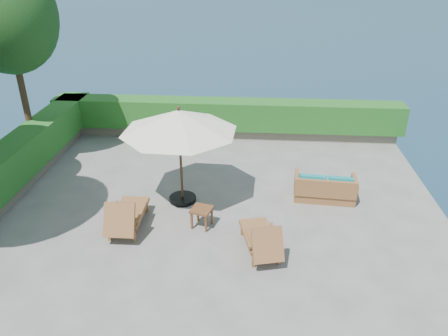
# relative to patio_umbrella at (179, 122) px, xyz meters

# --- Properties ---
(ground) EXTENTS (12.00, 12.00, 0.00)m
(ground) POSITION_rel_patio_umbrella_xyz_m (0.84, -0.94, -2.27)
(ground) COLOR gray
(ground) RESTS_ON ground
(foundation) EXTENTS (12.00, 12.00, 3.00)m
(foundation) POSITION_rel_patio_umbrella_xyz_m (0.84, -0.94, -3.82)
(foundation) COLOR #5F554B
(foundation) RESTS_ON ocean
(ocean) EXTENTS (600.00, 600.00, 0.00)m
(ocean) POSITION_rel_patio_umbrella_xyz_m (0.84, -0.94, -5.27)
(ocean) COLOR #193B4F
(ocean) RESTS_ON ground
(planter_wall_far) EXTENTS (12.00, 0.60, 0.36)m
(planter_wall_far) POSITION_rel_patio_umbrella_xyz_m (0.84, 4.66, -2.09)
(planter_wall_far) COLOR slate
(planter_wall_far) RESTS_ON ground
(hedge_far) EXTENTS (12.40, 0.90, 1.00)m
(hedge_far) POSITION_rel_patio_umbrella_xyz_m (0.84, 4.66, -1.42)
(hedge_far) COLOR #204F16
(hedge_far) RESTS_ON planter_wall_far
(tree_far) EXTENTS (2.80, 2.80, 6.03)m
(tree_far) POSITION_rel_patio_umbrella_xyz_m (-5.16, 2.26, 2.14)
(tree_far) COLOR #472E1B
(tree_far) RESTS_ON ground
(patio_umbrella) EXTENTS (3.98, 3.98, 2.68)m
(patio_umbrella) POSITION_rel_patio_umbrella_xyz_m (0.00, 0.00, 0.00)
(patio_umbrella) COLOR black
(patio_umbrella) RESTS_ON ground
(lounge_left) EXTENTS (0.80, 1.73, 0.99)m
(lounge_left) POSITION_rel_patio_umbrella_xyz_m (-1.11, -1.45, -1.85)
(lounge_left) COLOR brown
(lounge_left) RESTS_ON ground
(lounge_right) EXTENTS (1.03, 1.72, 0.93)m
(lounge_right) POSITION_rel_patio_umbrella_xyz_m (2.12, -2.13, -1.88)
(lounge_right) COLOR brown
(lounge_right) RESTS_ON ground
(side_table) EXTENTS (0.59, 0.59, 0.51)m
(side_table) POSITION_rel_patio_umbrella_xyz_m (0.67, -1.18, -1.85)
(side_table) COLOR brown
(side_table) RESTS_ON ground
(wicker_loveseat) EXTENTS (1.70, 0.97, 0.80)m
(wicker_loveseat) POSITION_rel_patio_umbrella_xyz_m (3.83, 0.38, -1.95)
(wicker_loveseat) COLOR brown
(wicker_loveseat) RESTS_ON ground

